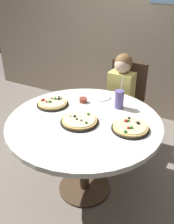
# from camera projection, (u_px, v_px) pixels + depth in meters

# --- Properties ---
(ground_plane) EXTENTS (8.00, 8.00, 0.00)m
(ground_plane) POSITION_uv_depth(u_px,v_px,m) (85.00, 188.00, 2.44)
(ground_plane) COLOR slate
(wall_with_window) EXTENTS (5.20, 0.14, 2.90)m
(wall_with_window) POSITION_uv_depth(u_px,v_px,m) (154.00, 4.00, 3.06)
(wall_with_window) COLOR tan
(wall_with_window) RESTS_ON ground_plane
(dining_table) EXTENTS (1.25, 1.25, 0.75)m
(dining_table) POSITION_uv_depth(u_px,v_px,m) (84.00, 130.00, 2.12)
(dining_table) COLOR silver
(dining_table) RESTS_ON ground_plane
(chair_wooden) EXTENTS (0.42, 0.42, 0.95)m
(chair_wooden) POSITION_uv_depth(u_px,v_px,m) (124.00, 100.00, 2.89)
(chair_wooden) COLOR #382619
(chair_wooden) RESTS_ON ground_plane
(diner_child) EXTENTS (0.27, 0.42, 1.08)m
(diner_child) POSITION_uv_depth(u_px,v_px,m) (117.00, 110.00, 2.77)
(diner_child) COLOR #3F4766
(diner_child) RESTS_ON ground_plane
(pizza_veggie) EXTENTS (0.30, 0.30, 0.05)m
(pizza_veggie) POSITION_uv_depth(u_px,v_px,m) (79.00, 121.00, 2.03)
(pizza_veggie) COLOR black
(pizza_veggie) RESTS_ON dining_table
(pizza_cheese) EXTENTS (0.28, 0.28, 0.05)m
(pizza_cheese) POSITION_uv_depth(u_px,v_px,m) (53.00, 103.00, 2.30)
(pizza_cheese) COLOR black
(pizza_cheese) RESTS_ON dining_table
(pizza_pepperoni) EXTENTS (0.29, 0.29, 0.05)m
(pizza_pepperoni) POSITION_uv_depth(u_px,v_px,m) (130.00, 127.00, 1.95)
(pizza_pepperoni) COLOR black
(pizza_pepperoni) RESTS_ON dining_table
(soda_cup) EXTENTS (0.08, 0.08, 0.31)m
(soda_cup) POSITION_uv_depth(u_px,v_px,m) (119.00, 99.00, 2.22)
(soda_cup) COLOR #6659A5
(soda_cup) RESTS_ON dining_table
(sauce_bowl) EXTENTS (0.07, 0.07, 0.04)m
(sauce_bowl) POSITION_uv_depth(u_px,v_px,m) (83.00, 100.00, 2.34)
(sauce_bowl) COLOR brown
(sauce_bowl) RESTS_ON dining_table
(plate_small) EXTENTS (0.18, 0.18, 0.01)m
(plate_small) POSITION_uv_depth(u_px,v_px,m) (101.00, 97.00, 2.44)
(plate_small) COLOR white
(plate_small) RESTS_ON dining_table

